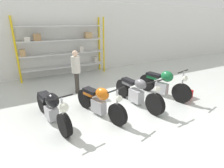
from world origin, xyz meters
TOP-DOWN VIEW (x-y plane):
  - ground_plane at (0.00, 0.00)m, footprint 30.00×30.00m
  - back_wall at (0.00, 4.83)m, footprint 30.00×0.08m
  - shelving_rack at (-0.44, 4.46)m, footprint 4.15×0.63m
  - motorcycle_black at (-1.91, 0.19)m, footprint 0.67×2.10m
  - motorcycle_orange at (-0.66, -0.07)m, footprint 0.78×1.97m
  - motorcycle_grey at (0.69, -0.01)m, footprint 0.72×2.19m
  - motorcycle_green at (1.92, 0.11)m, footprint 0.72×2.06m
  - person_browsing at (-0.65, 1.96)m, footprint 0.43×0.43m
  - toolbox at (2.56, -0.40)m, footprint 0.44×0.26m

SIDE VIEW (x-z plane):
  - ground_plane at x=0.00m, z-range 0.00..0.00m
  - toolbox at x=2.56m, z-range 0.00..0.28m
  - motorcycle_grey at x=0.69m, z-range -0.08..0.94m
  - motorcycle_orange at x=-0.66m, z-range -0.06..0.93m
  - motorcycle_black at x=-1.91m, z-range -0.05..0.94m
  - motorcycle_green at x=1.92m, z-range -0.05..1.04m
  - person_browsing at x=-0.65m, z-range 0.14..1.74m
  - shelving_rack at x=-0.44m, z-range 0.05..2.85m
  - back_wall at x=0.00m, z-range 0.00..3.60m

